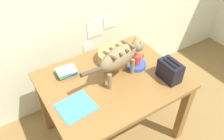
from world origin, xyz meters
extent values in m
cube|color=white|center=(0.14, 1.93, 0.63)|extent=(0.11, 0.01, 0.11)
cube|color=white|center=(0.25, 1.93, 0.83)|extent=(0.19, 0.01, 0.19)
cube|color=white|center=(0.43, 1.93, 0.86)|extent=(0.15, 0.01, 0.15)
cube|color=olive|center=(0.04, 1.26, 0.72)|extent=(1.16, 0.91, 0.03)
cube|color=brown|center=(0.04, 1.26, 0.67)|extent=(1.08, 0.83, 0.07)
cube|color=olive|center=(0.57, 0.85, 0.35)|extent=(0.07, 0.07, 0.70)
cube|color=olive|center=(-0.50, 1.66, 0.35)|extent=(0.07, 0.07, 0.70)
cube|color=olive|center=(0.57, 1.66, 0.35)|extent=(0.07, 0.07, 0.70)
ellipsoid|color=olive|center=(0.09, 1.24, 0.96)|extent=(0.41, 0.22, 0.18)
cube|color=#493D2A|center=(-0.01, 1.22, 1.03)|extent=(0.05, 0.13, 0.01)
cube|color=#493D2A|center=(0.06, 1.23, 1.03)|extent=(0.05, 0.13, 0.01)
cube|color=#493D2A|center=(0.12, 1.25, 1.03)|extent=(0.05, 0.13, 0.01)
cube|color=#493D2A|center=(0.19, 1.26, 1.03)|extent=(0.05, 0.13, 0.01)
cylinder|color=olive|center=(0.21, 1.30, 0.81)|extent=(0.04, 0.04, 0.15)
cylinder|color=olive|center=(0.23, 1.23, 0.81)|extent=(0.04, 0.04, 0.15)
cylinder|color=olive|center=(-0.05, 1.25, 0.81)|extent=(0.04, 0.04, 0.15)
cylinder|color=olive|center=(-0.04, 1.17, 0.81)|extent=(0.04, 0.04, 0.15)
sphere|color=olive|center=(0.31, 1.29, 0.96)|extent=(0.11, 0.11, 0.11)
cone|color=olive|center=(0.30, 1.32, 1.00)|extent=(0.04, 0.04, 0.04)
cone|color=olive|center=(0.32, 1.26, 1.00)|extent=(0.04, 0.04, 0.04)
cylinder|color=#493D2A|center=(-0.19, 1.18, 0.98)|extent=(0.20, 0.07, 0.08)
cylinder|color=#3150B8|center=(0.31, 1.29, 0.75)|extent=(0.19, 0.19, 0.03)
cylinder|color=red|center=(0.31, 1.29, 0.82)|extent=(0.08, 0.08, 0.09)
torus|color=red|center=(0.36, 1.29, 0.82)|extent=(0.06, 0.01, 0.06)
cube|color=#4493D1|center=(-0.35, 1.14, 0.74)|extent=(0.28, 0.26, 0.01)
cube|color=#3687CA|center=(-0.26, 1.53, 0.75)|extent=(0.17, 0.12, 0.02)
cube|color=#469B5F|center=(-0.27, 1.52, 0.76)|extent=(0.17, 0.12, 0.01)
cube|color=#3093BE|center=(-0.26, 1.51, 0.78)|extent=(0.18, 0.14, 0.01)
cube|color=beige|center=(-0.26, 1.51, 0.79)|extent=(0.17, 0.13, 0.01)
cylinder|color=tan|center=(0.20, 1.46, 0.79)|extent=(0.32, 0.32, 0.10)
cylinder|color=brown|center=(0.20, 1.46, 0.79)|extent=(0.26, 0.26, 0.08)
cube|color=black|center=(0.44, 1.01, 0.82)|extent=(0.12, 0.20, 0.17)
cube|color=black|center=(0.42, 1.01, 0.91)|extent=(0.02, 0.14, 0.01)
cube|color=black|center=(0.47, 1.01, 0.91)|extent=(0.02, 0.14, 0.01)
camera|label=1|loc=(-0.72, 0.06, 2.04)|focal=36.26mm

